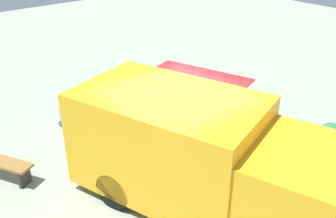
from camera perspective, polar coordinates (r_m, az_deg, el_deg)
name	(u,v)px	position (r m, az deg, el deg)	size (l,w,h in m)	color
ground_plane	(177,185)	(8.86, 1.28, -11.31)	(40.00, 40.00, 0.00)	#97A28D
food_truck	(198,157)	(7.77, 4.45, -7.21)	(5.77, 3.76, 2.35)	yellow
person_customer	(67,114)	(11.40, -14.93, -0.76)	(0.80, 0.62, 0.89)	navy
planter_flowering_near	(330,137)	(10.63, 23.09, -3.82)	(0.57, 0.57, 0.79)	beige
planter_flowering_far	(187,93)	(12.24, 2.86, 2.43)	(0.60, 0.60, 0.80)	gray
plaza_bench	(1,165)	(9.64, -23.65, -7.66)	(1.59, 1.08, 0.50)	olive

